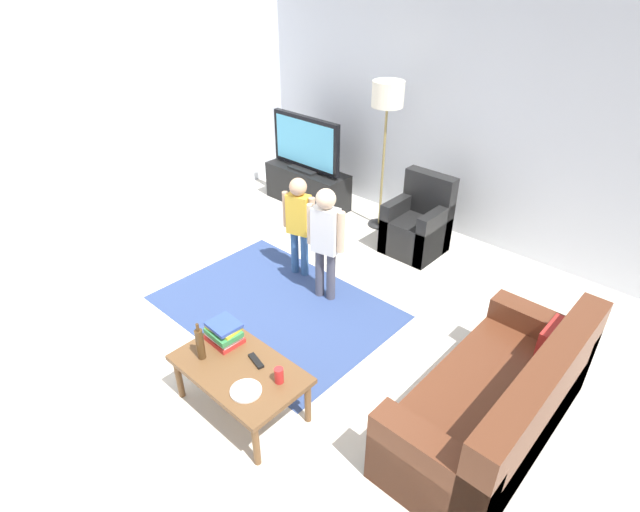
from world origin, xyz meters
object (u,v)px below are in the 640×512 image
at_px(tv_stand, 308,187).
at_px(plate, 246,391).
at_px(tv_remote, 256,361).
at_px(tv, 306,144).
at_px(armchair, 418,227).
at_px(coffee_table, 240,372).
at_px(soda_can, 279,375).
at_px(book_stack, 224,333).
at_px(floor_lamp, 387,103).
at_px(child_near_tv, 299,218).
at_px(child_center, 326,235).
at_px(bottle, 200,344).
at_px(couch, 501,407).

distance_m(tv_stand, plate, 3.89).
bearing_deg(tv_remote, tv, 142.13).
distance_m(tv_stand, armchair, 1.80).
distance_m(coffee_table, soda_can, 0.35).
relative_size(coffee_table, book_stack, 3.55).
xyz_separation_m(tv, floor_lamp, (1.11, 0.17, 0.70)).
distance_m(child_near_tv, child_center, 0.51).
xyz_separation_m(armchair, child_center, (-0.16, -1.42, 0.41)).
relative_size(child_near_tv, bottle, 3.48).
bearing_deg(floor_lamp, child_near_tv, -88.46).
bearing_deg(soda_can, book_stack, 179.32).
distance_m(tv, child_center, 2.19).
bearing_deg(child_near_tv, coffee_table, -58.59).
bearing_deg(coffee_table, floor_lamp, 108.46).
bearing_deg(tv, plate, -52.18).
relative_size(tv_stand, soda_can, 10.00).
bearing_deg(floor_lamp, tv_remote, -70.01).
bearing_deg(tv, book_stack, -56.78).
height_order(tv, soda_can, tv).
height_order(child_near_tv, soda_can, child_near_tv).
height_order(tv, book_stack, tv).
distance_m(floor_lamp, soda_can, 3.47).
distance_m(child_near_tv, book_stack, 1.69).
distance_m(coffee_table, tv_remote, 0.14).
distance_m(book_stack, plate, 0.57).
bearing_deg(child_near_tv, book_stack, -65.42).
xyz_separation_m(tv, coffee_table, (2.15, -2.94, -0.48)).
bearing_deg(coffee_table, tv, 126.24).
bearing_deg(tv_remote, book_stack, -163.82).
relative_size(child_near_tv, soda_can, 9.19).
relative_size(tv, book_stack, 3.91).
relative_size(floor_lamp, child_center, 1.51).
distance_m(floor_lamp, tv_remote, 3.37).
distance_m(tv, floor_lamp, 1.33).
xyz_separation_m(bottle, soda_can, (0.60, 0.22, -0.07)).
bearing_deg(couch, tv, 153.09).
bearing_deg(plate, floor_lamp, 111.28).
bearing_deg(bottle, child_near_tv, 112.26).
height_order(tv_stand, armchair, armchair).
bearing_deg(armchair, tv_stand, 178.75).
xyz_separation_m(armchair, floor_lamp, (-0.69, 0.19, 1.25)).
bearing_deg(tv, child_center, -41.16).
bearing_deg(tv_stand, soda_can, -49.13).
bearing_deg(child_near_tv, floor_lamp, 91.54).
xyz_separation_m(couch, plate, (-1.31, -1.18, 0.14)).
relative_size(child_center, coffee_table, 1.18).
distance_m(coffee_table, plate, 0.26).
distance_m(child_center, plate, 1.80).
height_order(tv_remote, soda_can, soda_can).
distance_m(tv, plate, 3.89).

